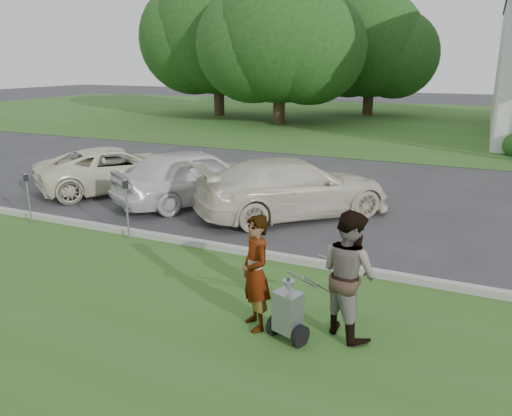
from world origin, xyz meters
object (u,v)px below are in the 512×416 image
Objects in this scene: parking_meter_near at (127,202)px; car_c at (294,187)px; person_right at (349,275)px; car_a at (117,169)px; tree_far at (218,35)px; tree_back at (371,49)px; parking_meter_far at (28,193)px; car_b at (195,175)px; tree_left at (280,41)px; person_left at (255,274)px; striping_cart at (288,313)px.

parking_meter_near is 4.32m from car_c.
car_a is at bearing 2.39° from person_right.
tree_back is at bearing 26.56° from tree_far.
parking_meter_far is at bearing -93.59° from tree_back.
person_right reaches higher than car_b.
tree_left is 6.73m from tree_far.
parking_meter_far is at bearing 128.73° from car_a.
car_b is at bearing -151.15° from car_a.
tree_back is 26.48m from car_a.
person_left is 0.93× the size of person_right.
car_c reaches higher than car_a.
tree_back reaches higher than person_right.
person_right is (16.62, -26.65, -4.74)m from tree_far.
car_b is (4.82, -18.34, -4.32)m from tree_left.
parking_meter_near is at bearing 165.83° from car_a.
car_c is (3.82, -26.37, -3.97)m from tree_back.
parking_meter_far is at bearing -84.40° from tree_left.
tree_back is at bearing 143.91° from person_left.
striping_cart is 5.46m from parking_meter_near.
person_right is 5.88m from parking_meter_near.
tree_back is 26.65m from car_b.
car_b is 3.00m from car_c.
parking_meter_far is at bearing 81.63° from car_b.
tree_left reaches higher than striping_cart.
car_c is (3.00, -0.02, -0.04)m from car_b.
parking_meter_far is 6.63m from car_c.
parking_meter_near reaches higher than striping_cart.
parking_meter_far is 4.37m from car_b.
tree_back is at bearing 92.06° from parking_meter_near.
parking_meter_near reaches higher than parking_meter_far.
person_left is 4.86m from parking_meter_near.
tree_far reaches higher than parking_meter_near.
car_c is at bearing -150.94° from car_b.
car_b reaches higher than car_c.
car_b is (0.82, -26.34, -3.94)m from tree_back.
parking_meter_far is at bearing -178.13° from parking_meter_near.
person_right is at bearing 167.03° from car_b.
tree_left is at bearing 103.15° from parking_meter_near.
tree_left is 19.45m from car_b.
striping_cart is at bearing -67.74° from tree_left.
tree_left is at bearing 95.60° from parking_meter_far.
car_b reaches higher than car_a.
tree_back is 5.04× the size of person_right.
parking_meter_far is at bearing -153.02° from person_left.
car_c reaches higher than striping_cart.
tree_far reaches higher than car_b.
tree_far reaches higher than tree_back.
tree_back is at bearing -60.97° from car_a.
tree_far is at bearing 114.15° from parking_meter_near.
car_b is (-0.25, 3.35, -0.10)m from parking_meter_near.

